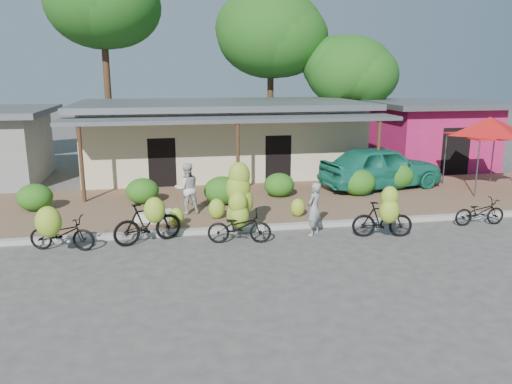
{
  "coord_description": "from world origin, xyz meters",
  "views": [
    {
      "loc": [
        -2.75,
        -12.13,
        4.65
      ],
      "look_at": [
        -0.09,
        1.98,
        1.2
      ],
      "focal_mm": 35.0,
      "sensor_mm": 36.0,
      "label": 1
    }
  ],
  "objects_px": {
    "bike_far_right": "(480,212)",
    "red_canopy": "(489,126)",
    "bike_center": "(239,209)",
    "tree_near_right": "(346,69)",
    "bike_left": "(148,221)",
    "bike_right": "(384,216)",
    "tree_far_center": "(98,1)",
    "bystander": "(187,188)",
    "sack_far": "(147,217)",
    "bike_far_left": "(59,231)",
    "sack_near": "(161,216)",
    "teal_van": "(381,167)",
    "tree_center_right": "(267,32)",
    "vendor": "(314,209)"
  },
  "relations": [
    {
      "from": "bike_far_right",
      "to": "red_canopy",
      "type": "bearing_deg",
      "value": -34.06
    },
    {
      "from": "bike_center",
      "to": "tree_near_right",
      "type": "bearing_deg",
      "value": -22.06
    },
    {
      "from": "bike_left",
      "to": "bike_right",
      "type": "height_order",
      "value": "bike_right"
    },
    {
      "from": "bike_center",
      "to": "tree_far_center",
      "type": "bearing_deg",
      "value": 27.51
    },
    {
      "from": "tree_near_right",
      "to": "bystander",
      "type": "height_order",
      "value": "tree_near_right"
    },
    {
      "from": "tree_far_center",
      "to": "bystander",
      "type": "xyz_separation_m",
      "value": [
        3.66,
        -12.25,
        -7.25
      ]
    },
    {
      "from": "tree_far_center",
      "to": "sack_far",
      "type": "xyz_separation_m",
      "value": [
        2.38,
        -12.91,
        -7.95
      ]
    },
    {
      "from": "bike_far_right",
      "to": "bike_far_left",
      "type": "bearing_deg",
      "value": 92.25
    },
    {
      "from": "bike_center",
      "to": "bike_right",
      "type": "bearing_deg",
      "value": -90.75
    },
    {
      "from": "bike_right",
      "to": "sack_near",
      "type": "height_order",
      "value": "bike_right"
    },
    {
      "from": "red_canopy",
      "to": "bike_left",
      "type": "distance_m",
      "value": 13.71
    },
    {
      "from": "bike_center",
      "to": "bike_left",
      "type": "bearing_deg",
      "value": 96.85
    },
    {
      "from": "tree_far_center",
      "to": "bike_center",
      "type": "distance_m",
      "value": 17.28
    },
    {
      "from": "bike_left",
      "to": "bystander",
      "type": "bearing_deg",
      "value": -45.38
    },
    {
      "from": "bike_far_left",
      "to": "bike_right",
      "type": "height_order",
      "value": "bike_right"
    },
    {
      "from": "tree_near_right",
      "to": "tree_far_center",
      "type": "bearing_deg",
      "value": 173.42
    },
    {
      "from": "bike_center",
      "to": "teal_van",
      "type": "distance_m",
      "value": 8.16
    },
    {
      "from": "bike_far_left",
      "to": "red_canopy",
      "type": "bearing_deg",
      "value": -59.9
    },
    {
      "from": "bike_center",
      "to": "bike_right",
      "type": "distance_m",
      "value": 4.13
    },
    {
      "from": "tree_center_right",
      "to": "tree_near_right",
      "type": "xyz_separation_m",
      "value": [
        4.0,
        -2.0,
        -2.03
      ]
    },
    {
      "from": "tree_near_right",
      "to": "bystander",
      "type": "bearing_deg",
      "value": -130.99
    },
    {
      "from": "sack_near",
      "to": "bike_left",
      "type": "bearing_deg",
      "value": -100.83
    },
    {
      "from": "tree_center_right",
      "to": "teal_van",
      "type": "xyz_separation_m",
      "value": [
        2.49,
        -10.41,
        -5.87
      ]
    },
    {
      "from": "sack_near",
      "to": "bike_right",
      "type": "bearing_deg",
      "value": -22.33
    },
    {
      "from": "sack_far",
      "to": "vendor",
      "type": "height_order",
      "value": "vendor"
    },
    {
      "from": "tree_far_center",
      "to": "sack_near",
      "type": "xyz_separation_m",
      "value": [
        2.8,
        -12.97,
        -7.94
      ]
    },
    {
      "from": "bike_center",
      "to": "vendor",
      "type": "height_order",
      "value": "bike_center"
    },
    {
      "from": "vendor",
      "to": "teal_van",
      "type": "distance_m",
      "value": 6.54
    },
    {
      "from": "tree_far_center",
      "to": "bike_far_right",
      "type": "xyz_separation_m",
      "value": [
        12.55,
        -14.87,
        -7.79
      ]
    },
    {
      "from": "tree_far_center",
      "to": "bike_center",
      "type": "relative_size",
      "value": 4.74
    },
    {
      "from": "sack_near",
      "to": "teal_van",
      "type": "height_order",
      "value": "teal_van"
    },
    {
      "from": "bike_left",
      "to": "tree_near_right",
      "type": "bearing_deg",
      "value": -58.3
    },
    {
      "from": "bike_center",
      "to": "vendor",
      "type": "relative_size",
      "value": 1.4
    },
    {
      "from": "bike_far_left",
      "to": "bike_far_right",
      "type": "height_order",
      "value": "bike_far_left"
    },
    {
      "from": "red_canopy",
      "to": "bike_left",
      "type": "relative_size",
      "value": 1.74
    },
    {
      "from": "teal_van",
      "to": "bike_far_right",
      "type": "bearing_deg",
      "value": -179.82
    },
    {
      "from": "tree_far_center",
      "to": "tree_near_right",
      "type": "relative_size",
      "value": 1.57
    },
    {
      "from": "bike_far_left",
      "to": "bike_left",
      "type": "height_order",
      "value": "bike_left"
    },
    {
      "from": "vendor",
      "to": "teal_van",
      "type": "bearing_deg",
      "value": -174.75
    },
    {
      "from": "sack_far",
      "to": "bystander",
      "type": "bearing_deg",
      "value": 27.35
    },
    {
      "from": "bike_center",
      "to": "sack_near",
      "type": "distance_m",
      "value": 2.94
    },
    {
      "from": "tree_far_center",
      "to": "sack_near",
      "type": "relative_size",
      "value": 12.28
    },
    {
      "from": "red_canopy",
      "to": "teal_van",
      "type": "height_order",
      "value": "red_canopy"
    },
    {
      "from": "sack_near",
      "to": "bike_far_left",
      "type": "bearing_deg",
      "value": -142.92
    },
    {
      "from": "sack_near",
      "to": "sack_far",
      "type": "height_order",
      "value": "sack_near"
    },
    {
      "from": "bike_far_right",
      "to": "vendor",
      "type": "bearing_deg",
      "value": 91.41
    },
    {
      "from": "tree_center_right",
      "to": "red_canopy",
      "type": "distance_m",
      "value": 13.72
    },
    {
      "from": "bystander",
      "to": "bike_right",
      "type": "bearing_deg",
      "value": 138.73
    },
    {
      "from": "tree_near_right",
      "to": "bike_far_right",
      "type": "bearing_deg",
      "value": -91.93
    },
    {
      "from": "tree_near_right",
      "to": "sack_far",
      "type": "xyz_separation_m",
      "value": [
        -10.62,
        -11.41,
        -4.56
      ]
    }
  ]
}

